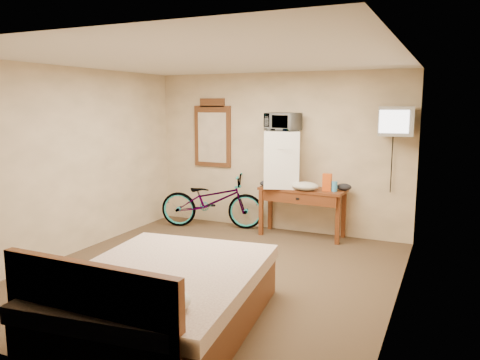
{
  "coord_description": "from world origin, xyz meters",
  "views": [
    {
      "loc": [
        2.54,
        -4.7,
        2.02
      ],
      "look_at": [
        0.17,
        0.47,
        1.09
      ],
      "focal_mm": 35.0,
      "sensor_mm": 36.0,
      "label": 1
    }
  ],
  "objects_px": {
    "wall_mirror": "(213,134)",
    "bicycle": "(212,201)",
    "bed": "(160,297)",
    "microwave": "(283,122)",
    "mini_fridge": "(282,159)",
    "crt_television": "(396,121)",
    "blue_cup": "(334,186)",
    "desk": "(302,197)"
  },
  "relations": [
    {
      "from": "blue_cup",
      "to": "bed",
      "type": "relative_size",
      "value": 0.06
    },
    {
      "from": "desk",
      "to": "blue_cup",
      "type": "height_order",
      "value": "blue_cup"
    },
    {
      "from": "desk",
      "to": "crt_television",
      "type": "relative_size",
      "value": 2.22
    },
    {
      "from": "blue_cup",
      "to": "crt_television",
      "type": "height_order",
      "value": "crt_television"
    },
    {
      "from": "blue_cup",
      "to": "wall_mirror",
      "type": "bearing_deg",
      "value": 172.33
    },
    {
      "from": "mini_fridge",
      "to": "bicycle",
      "type": "xyz_separation_m",
      "value": [
        -1.17,
        -0.1,
        -0.73
      ]
    },
    {
      "from": "mini_fridge",
      "to": "microwave",
      "type": "bearing_deg",
      "value": 56.25
    },
    {
      "from": "microwave",
      "to": "bed",
      "type": "height_order",
      "value": "microwave"
    },
    {
      "from": "bicycle",
      "to": "bed",
      "type": "height_order",
      "value": "bed"
    },
    {
      "from": "mini_fridge",
      "to": "bicycle",
      "type": "height_order",
      "value": "mini_fridge"
    },
    {
      "from": "mini_fridge",
      "to": "bed",
      "type": "relative_size",
      "value": 0.37
    },
    {
      "from": "blue_cup",
      "to": "bicycle",
      "type": "xyz_separation_m",
      "value": [
        -2.0,
        -0.05,
        -0.38
      ]
    },
    {
      "from": "desk",
      "to": "bed",
      "type": "distance_m",
      "value": 3.4
    },
    {
      "from": "crt_television",
      "to": "mini_fridge",
      "type": "bearing_deg",
      "value": 179.55
    },
    {
      "from": "crt_television",
      "to": "microwave",
      "type": "bearing_deg",
      "value": 179.54
    },
    {
      "from": "mini_fridge",
      "to": "microwave",
      "type": "distance_m",
      "value": 0.57
    },
    {
      "from": "bicycle",
      "to": "wall_mirror",
      "type": "bearing_deg",
      "value": 8.54
    },
    {
      "from": "blue_cup",
      "to": "bicycle",
      "type": "relative_size",
      "value": 0.09
    },
    {
      "from": "wall_mirror",
      "to": "bed",
      "type": "distance_m",
      "value": 4.08
    },
    {
      "from": "bed",
      "to": "crt_television",
      "type": "bearing_deg",
      "value": 64.95
    },
    {
      "from": "wall_mirror",
      "to": "crt_television",
      "type": "bearing_deg",
      "value": -4.84
    },
    {
      "from": "desk",
      "to": "blue_cup",
      "type": "relative_size",
      "value": 8.98
    },
    {
      "from": "blue_cup",
      "to": "bed",
      "type": "distance_m",
      "value": 3.48
    },
    {
      "from": "mini_fridge",
      "to": "wall_mirror",
      "type": "distance_m",
      "value": 1.39
    },
    {
      "from": "blue_cup",
      "to": "bicycle",
      "type": "distance_m",
      "value": 2.04
    },
    {
      "from": "crt_television",
      "to": "bed",
      "type": "bearing_deg",
      "value": -115.05
    },
    {
      "from": "blue_cup",
      "to": "crt_television",
      "type": "relative_size",
      "value": 0.25
    },
    {
      "from": "blue_cup",
      "to": "bicycle",
      "type": "height_order",
      "value": "blue_cup"
    },
    {
      "from": "desk",
      "to": "wall_mirror",
      "type": "bearing_deg",
      "value": 170.72
    },
    {
      "from": "desk",
      "to": "bicycle",
      "type": "bearing_deg",
      "value": -177.28
    },
    {
      "from": "mini_fridge",
      "to": "crt_television",
      "type": "height_order",
      "value": "crt_television"
    },
    {
      "from": "desk",
      "to": "bicycle",
      "type": "height_order",
      "value": "bicycle"
    },
    {
      "from": "desk",
      "to": "mini_fridge",
      "type": "distance_m",
      "value": 0.65
    },
    {
      "from": "desk",
      "to": "microwave",
      "type": "bearing_deg",
      "value": 174.26
    },
    {
      "from": "microwave",
      "to": "bicycle",
      "type": "bearing_deg",
      "value": -161.41
    },
    {
      "from": "desk",
      "to": "mini_fridge",
      "type": "relative_size",
      "value": 1.53
    },
    {
      "from": "wall_mirror",
      "to": "bicycle",
      "type": "relative_size",
      "value": 0.67
    },
    {
      "from": "blue_cup",
      "to": "crt_television",
      "type": "xyz_separation_m",
      "value": [
        0.8,
        0.04,
        0.96
      ]
    },
    {
      "from": "microwave",
      "to": "wall_mirror",
      "type": "distance_m",
      "value": 1.37
    },
    {
      "from": "bed",
      "to": "blue_cup",
      "type": "bearing_deg",
      "value": 76.86
    },
    {
      "from": "desk",
      "to": "wall_mirror",
      "type": "relative_size",
      "value": 1.16
    },
    {
      "from": "crt_television",
      "to": "bicycle",
      "type": "xyz_separation_m",
      "value": [
        -2.8,
        -0.09,
        -1.33
      ]
    }
  ]
}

